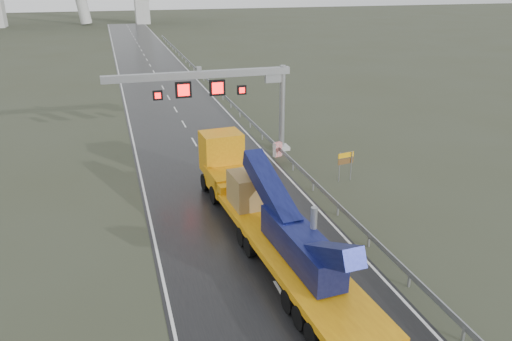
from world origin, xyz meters
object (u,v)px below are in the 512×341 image
object	(u,v)px
sign_gantry	(226,88)
striped_barrier	(278,149)
heavy_haul_truck	(260,204)
exit_sign_pair	(346,161)

from	to	relation	value
sign_gantry	striped_barrier	distance (m)	6.55
striped_barrier	heavy_haul_truck	bearing A→B (deg)	-135.38
heavy_haul_truck	striped_barrier	xyz separation A→B (m)	(5.27, 12.23, -1.28)
heavy_haul_truck	striped_barrier	size ratio (longest dim) A/B	17.52
sign_gantry	exit_sign_pair	distance (m)	11.31
heavy_haul_truck	striped_barrier	world-z (taller)	heavy_haul_truck
exit_sign_pair	sign_gantry	bearing A→B (deg)	122.23
sign_gantry	heavy_haul_truck	size ratio (longest dim) A/B	0.72
heavy_haul_truck	exit_sign_pair	size ratio (longest dim) A/B	9.36
exit_sign_pair	striped_barrier	distance (m)	7.12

